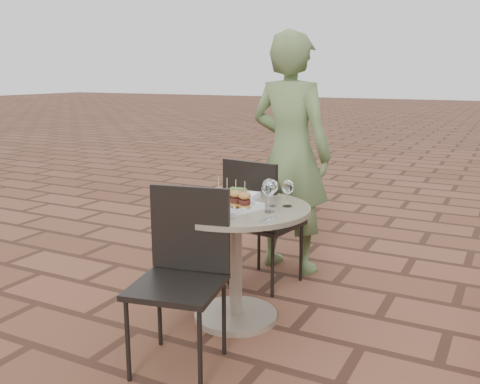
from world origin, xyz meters
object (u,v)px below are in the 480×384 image
at_px(plate_tuna, 215,210).
at_px(diner, 290,154).
at_px(chair_near, 183,262).
at_px(plate_salmon, 237,195).
at_px(cafe_table, 236,245).
at_px(chair_far, 258,213).
at_px(plate_sliders, 231,202).

bearing_deg(plate_tuna, diner, 91.02).
height_order(chair_near, diner, diner).
relative_size(chair_near, diner, 0.51).
xyz_separation_m(chair_near, plate_salmon, (-0.06, 0.73, 0.20)).
bearing_deg(chair_near, diner, 79.70).
distance_m(cafe_table, chair_far, 0.55).
relative_size(cafe_table, plate_tuna, 2.81).
height_order(diner, plate_salmon, diner).
distance_m(cafe_table, plate_tuna, 0.32).
bearing_deg(plate_salmon, plate_tuna, -81.94).
bearing_deg(plate_salmon, chair_near, -85.00).
xyz_separation_m(diner, plate_sliders, (0.06, -1.06, -0.14)).
height_order(chair_near, plate_salmon, chair_near).
relative_size(plate_salmon, plate_sliders, 0.75).
bearing_deg(plate_sliders, plate_salmon, 110.30).
bearing_deg(chair_near, plate_sliders, 75.07).
bearing_deg(chair_far, plate_salmon, 102.47).
bearing_deg(plate_tuna, chair_far, 95.50).
xyz_separation_m(chair_near, plate_sliders, (0.03, 0.48, 0.22)).
relative_size(cafe_table, plate_salmon, 3.46).
xyz_separation_m(cafe_table, plate_salmon, (-0.08, 0.18, 0.26)).
bearing_deg(diner, chair_near, 99.58).
height_order(diner, plate_tuna, diner).
distance_m(diner, plate_tuna, 1.20).
relative_size(plate_sliders, plate_tuna, 1.08).
relative_size(chair_near, plate_sliders, 2.68).
bearing_deg(plate_salmon, plate_sliders, -69.70).
xyz_separation_m(chair_near, diner, (-0.03, 1.54, 0.36)).
bearing_deg(plate_tuna, chair_near, -88.23).
relative_size(chair_far, diner, 0.51).
relative_size(chair_far, chair_near, 1.00).
relative_size(diner, plate_tuna, 5.68).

